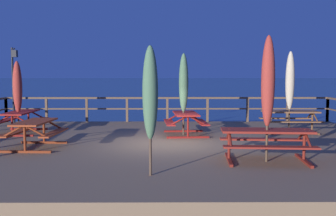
% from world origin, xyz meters
% --- Properties ---
extents(ground_plane, '(600.00, 600.00, 0.00)m').
position_xyz_m(ground_plane, '(0.00, 0.00, 0.00)').
color(ground_plane, navy).
extents(wooden_deck, '(14.41, 11.10, 0.86)m').
position_xyz_m(wooden_deck, '(0.00, 0.00, 0.43)').
color(wooden_deck, '#846647').
rests_on(wooden_deck, ground).
extents(railing_waterside_far, '(14.21, 0.10, 1.09)m').
position_xyz_m(railing_waterside_far, '(-0.00, 5.40, 1.60)').
color(railing_waterside_far, brown).
rests_on(railing_waterside_far, wooden_deck).
extents(picnic_table_mid_left, '(1.48, 1.87, 0.78)m').
position_xyz_m(picnic_table_mid_left, '(-3.78, -0.73, 1.41)').
color(picnic_table_mid_left, '#993819').
rests_on(picnic_table_mid_left, wooden_deck).
extents(picnic_table_back_right, '(2.23, 1.56, 0.78)m').
position_xyz_m(picnic_table_back_right, '(2.34, -2.50, 1.42)').
color(picnic_table_back_right, maroon).
rests_on(picnic_table_back_right, wooden_deck).
extents(picnic_table_back_left, '(1.50, 1.87, 0.78)m').
position_xyz_m(picnic_table_back_left, '(0.61, 1.64, 1.41)').
color(picnic_table_back_left, maroon).
rests_on(picnic_table_back_left, wooden_deck).
extents(picnic_table_mid_right, '(2.00, 1.46, 0.78)m').
position_xyz_m(picnic_table_mid_right, '(4.42, 2.28, 1.42)').
color(picnic_table_mid_right, brown).
rests_on(picnic_table_mid_right, wooden_deck).
extents(picnic_table_front_right, '(1.41, 1.98, 0.78)m').
position_xyz_m(picnic_table_front_right, '(-5.23, 2.14, 1.42)').
color(picnic_table_front_right, maroon).
rests_on(picnic_table_front_right, wooden_deck).
extents(patio_umbrella_tall_mid_right, '(0.32, 0.32, 2.67)m').
position_xyz_m(patio_umbrella_tall_mid_right, '(-0.39, -3.81, 2.55)').
color(patio_umbrella_tall_mid_right, '#4C3828').
rests_on(patio_umbrella_tall_mid_right, wooden_deck).
extents(patio_umbrella_tall_back_left, '(0.32, 0.32, 3.00)m').
position_xyz_m(patio_umbrella_tall_back_left, '(2.33, -2.55, 2.76)').
color(patio_umbrella_tall_back_left, '#4C3828').
rests_on(patio_umbrella_tall_back_left, wooden_deck).
extents(patio_umbrella_short_front, '(0.32, 0.32, 2.80)m').
position_xyz_m(patio_umbrella_short_front, '(0.54, 1.65, 2.64)').
color(patio_umbrella_short_front, '#4C3828').
rests_on(patio_umbrella_short_front, wooden_deck).
extents(patio_umbrella_short_mid, '(0.32, 0.32, 2.90)m').
position_xyz_m(patio_umbrella_short_mid, '(4.37, 2.24, 2.70)').
color(patio_umbrella_short_mid, '#4C3828').
rests_on(patio_umbrella_short_mid, wooden_deck).
extents(patio_umbrella_tall_front, '(0.32, 0.32, 2.55)m').
position_xyz_m(patio_umbrella_tall_front, '(-5.31, 2.14, 2.48)').
color(patio_umbrella_tall_front, '#4C3828').
rests_on(patio_umbrella_tall_front, wooden_deck).
extents(lamp_post_hooked, '(0.43, 0.62, 3.20)m').
position_xyz_m(lamp_post_hooked, '(-6.40, 4.68, 2.97)').
color(lamp_post_hooked, black).
rests_on(lamp_post_hooked, wooden_deck).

